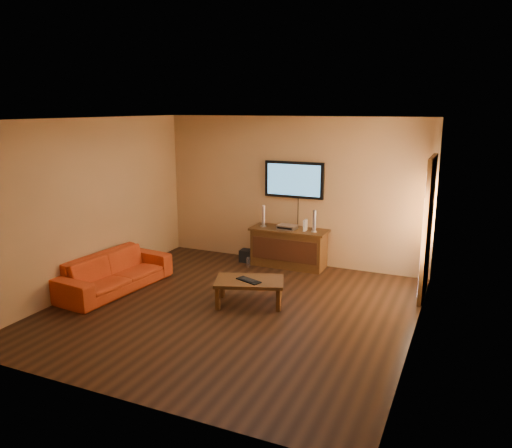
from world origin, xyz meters
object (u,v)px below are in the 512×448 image
Objects in this scene: coffee_table at (249,283)px; speaker_right at (314,222)px; bottle at (248,262)px; game_console at (305,225)px; television at (294,180)px; sofa at (114,266)px; subwoofer at (247,256)px; keyboard at (249,280)px; media_console at (289,247)px; speaker_left at (263,217)px; av_receiver at (287,227)px.

speaker_right reaches higher than coffee_table.
speaker_right is at bearing 15.87° from bottle.
television is at bearing 141.02° from game_console.
coffee_table is 2.91× the size of speaker_right.
subwoofer is at bearing -25.08° from sofa.
sofa reaches higher than bottle.
game_console reaches higher than sofa.
keyboard is at bearing -67.12° from subwoofer.
coffee_table is 0.08m from keyboard.
speaker_left reaches higher than media_console.
sofa reaches higher than keyboard.
speaker_right is 0.19m from game_console.
media_console is at bearing 2.64° from speaker_left.
sofa is at bearing -133.44° from media_console.
television is 0.98× the size of coffee_table.
speaker_left is 1.99× the size of game_console.
av_receiver is at bearing -0.45° from subwoofer.
media_console is 7.15× the size of bottle.
sofa is 2.81m from speaker_left.
av_receiver is 1.64× the size of game_console.
speaker_right is 1.42m from bottle.
speaker_right is (0.48, -0.26, -0.69)m from television.
av_receiver reaches higher than bottle.
game_console is 1.03× the size of bottle.
subwoofer is at bearing 116.14° from coffee_table.
sofa is 9.99× the size of bottle.
speaker_right is (0.48, -0.03, 0.53)m from media_console.
coffee_table is 2.72× the size of keyboard.
television reaches higher than sofa.
speaker_left is 0.96× the size of keyboard.
av_receiver reaches higher than sofa.
keyboard is at bearing -100.66° from speaker_right.
speaker_right reaches higher than av_receiver.
speaker_right reaches higher than keyboard.
av_receiver is (-0.51, 0.01, -0.14)m from speaker_right.
coffee_table is (0.10, -2.17, -1.24)m from television.
keyboard is at bearing -87.11° from television.
speaker_left reaches higher than subwoofer.
speaker_left reaches higher than keyboard.
speaker_left is 2.13m from keyboard.
television reaches higher than bottle.
television is at bearing 41.74° from bottle.
subwoofer is at bearing -173.09° from av_receiver.
media_console is at bearing 42.00° from av_receiver.
television is (-0.00, 0.23, 1.22)m from media_console.
sofa is at bearing -130.71° from television.
subwoofer reaches higher than bottle.
television is at bearing -35.07° from sofa.
speaker_right is 1.94× the size of game_console.
subwoofer is (-0.80, -0.03, -0.63)m from av_receiver.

